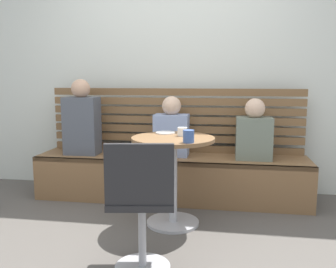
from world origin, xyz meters
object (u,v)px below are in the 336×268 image
object	(u,v)px
person_child_left	(171,130)
person_child_middle	(254,133)
cafe_table	(173,164)
person_adult	(82,121)
cup_mug_blue	(189,136)
booth_bench	(171,177)
white_chair	(141,203)
plate_small	(165,133)
cup_ceramic_white	(182,132)

from	to	relation	value
person_child_left	person_child_middle	bearing A→B (deg)	-2.42
cafe_table	person_adult	bearing A→B (deg)	149.33
person_child_middle	cup_mug_blue	world-z (taller)	person_child_middle
booth_bench	person_child_left	bearing A→B (deg)	97.42
booth_bench	cafe_table	size ratio (longest dim) A/B	3.65
booth_bench	person_child_left	size ratio (longest dim) A/B	4.51
white_chair	cup_mug_blue	world-z (taller)	white_chair
cup_mug_blue	plate_small	world-z (taller)	cup_mug_blue
cafe_table	white_chair	size ratio (longest dim) A/B	0.87
person_child_left	person_child_middle	xyz separation A→B (m)	(0.81, -0.03, -0.01)
cup_ceramic_white	cup_mug_blue	xyz separation A→B (m)	(0.08, -0.31, 0.01)
white_chair	cup_ceramic_white	xyz separation A→B (m)	(0.14, 0.90, 0.31)
cafe_table	cup_mug_blue	size ratio (longest dim) A/B	7.79
person_adult	plate_small	bearing A→B (deg)	-24.10
booth_bench	person_adult	world-z (taller)	person_adult
cafe_table	person_adult	world-z (taller)	person_adult
cup_mug_blue	booth_bench	bearing A→B (deg)	107.05
person_adult	cup_mug_blue	bearing A→B (deg)	-35.42
cup_ceramic_white	cup_mug_blue	distance (m)	0.32
person_child_middle	cup_mug_blue	distance (m)	1.03
person_adult	plate_small	distance (m)	1.03
person_child_left	cup_mug_blue	xyz separation A→B (m)	(0.27, -0.90, 0.09)
booth_bench	cup_mug_blue	distance (m)	1.07
cafe_table	cup_ceramic_white	distance (m)	0.28
person_child_middle	plate_small	xyz separation A→B (m)	(-0.79, -0.45, 0.05)
person_child_middle	cup_mug_blue	size ratio (longest dim) A/B	6.17
person_child_left	person_child_middle	size ratio (longest dim) A/B	1.02
cup_mug_blue	plate_small	xyz separation A→B (m)	(-0.25, 0.42, -0.04)
person_adult	person_child_left	bearing A→B (deg)	3.94
person_adult	person_child_left	size ratio (longest dim) A/B	1.28
white_chair	person_child_left	size ratio (longest dim) A/B	1.42
white_chair	cup_mug_blue	size ratio (longest dim) A/B	8.95
person_child_left	plate_small	size ratio (longest dim) A/B	3.52
cup_mug_blue	person_child_left	bearing A→B (deg)	106.66
booth_bench	person_child_left	world-z (taller)	person_child_left
white_chair	person_adult	size ratio (longest dim) A/B	1.11
cafe_table	white_chair	xyz separation A→B (m)	(-0.08, -0.81, -0.05)
booth_bench	cup_mug_blue	bearing A→B (deg)	-72.95
cup_ceramic_white	cup_mug_blue	bearing A→B (deg)	-74.79
booth_bench	person_child_middle	xyz separation A→B (m)	(0.81, 0.00, 0.47)
cafe_table	cup_ceramic_white	bearing A→B (deg)	51.50
white_chair	person_child_middle	world-z (taller)	person_child_middle
cup_mug_blue	plate_small	distance (m)	0.49
person_child_middle	plate_small	distance (m)	0.91
person_adult	person_child_middle	distance (m)	1.72
cafe_table	person_child_left	world-z (taller)	person_child_left
booth_bench	person_child_middle	world-z (taller)	person_child_middle
cup_ceramic_white	plate_small	world-z (taller)	cup_ceramic_white
cafe_table	person_child_left	bearing A→B (deg)	100.09
white_chair	cup_ceramic_white	bearing A→B (deg)	80.93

